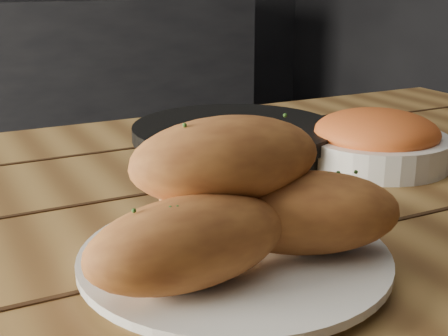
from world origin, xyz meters
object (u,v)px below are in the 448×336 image
table (213,290)px  plate (234,260)px  bread_rolls (230,201)px  skillet (236,139)px  bowl (376,141)px

table → plate: bearing=-107.5°
plate → bread_rolls: 0.06m
plate → bread_rolls: size_ratio=0.93×
table → skillet: bearing=55.7°
plate → bread_rolls: bread_rolls is taller
bread_rolls → bowl: 0.39m
bread_rolls → bowl: bread_rolls is taller
table → bowl: bowl is taller
table → bowl: 0.32m
table → plate: (-0.04, -0.12, 0.10)m
plate → bowl: bowl is taller
table → skillet: 0.27m
plate → bowl: size_ratio=1.38×
bread_rolls → skillet: bread_rolls is taller
skillet → bowl: (0.15, -0.13, 0.01)m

